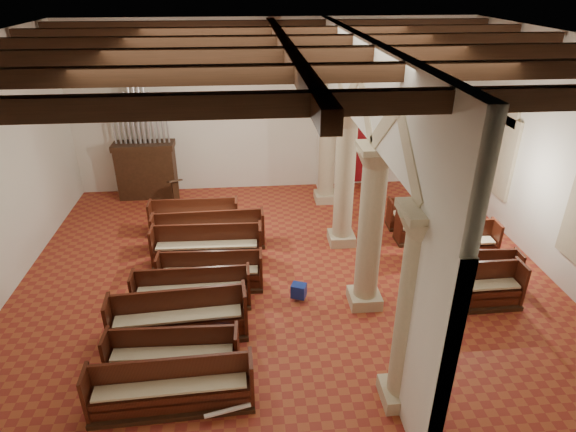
# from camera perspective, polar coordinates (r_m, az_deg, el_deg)

# --- Properties ---
(floor) EXTENTS (14.00, 14.00, 0.00)m
(floor) POSITION_cam_1_polar(r_m,az_deg,el_deg) (13.12, -0.25, -6.76)
(floor) COLOR #9C4022
(floor) RESTS_ON ground
(ceiling) EXTENTS (14.00, 14.00, 0.00)m
(ceiling) POSITION_cam_1_polar(r_m,az_deg,el_deg) (11.00, -0.32, 20.27)
(ceiling) COLOR black
(ceiling) RESTS_ON wall_back
(wall_back) EXTENTS (14.00, 0.02, 6.00)m
(wall_back) POSITION_cam_1_polar(r_m,az_deg,el_deg) (17.44, -2.00, 12.70)
(wall_back) COLOR silver
(wall_back) RESTS_ON floor
(wall_front) EXTENTS (14.00, 0.02, 6.00)m
(wall_front) POSITION_cam_1_polar(r_m,az_deg,el_deg) (6.55, 4.34, -13.84)
(wall_front) COLOR silver
(wall_front) RESTS_ON floor
(wall_right) EXTENTS (0.02, 12.00, 6.00)m
(wall_right) POSITION_cam_1_polar(r_m,az_deg,el_deg) (14.12, 29.48, 5.76)
(wall_right) COLOR silver
(wall_right) RESTS_ON floor
(ceiling_beams) EXTENTS (13.80, 11.80, 0.30)m
(ceiling_beams) POSITION_cam_1_polar(r_m,az_deg,el_deg) (11.02, -0.31, 19.34)
(ceiling_beams) COLOR #381F11
(ceiling_beams) RESTS_ON wall_back
(arcade) EXTENTS (0.90, 11.90, 6.00)m
(arcade) POSITION_cam_1_polar(r_m,az_deg,el_deg) (11.81, 8.54, 8.32)
(arcade) COLOR tan
(arcade) RESTS_ON floor
(window_right_b) EXTENTS (0.03, 1.00, 2.20)m
(window_right_b) POSITION_cam_1_polar(r_m,az_deg,el_deg) (16.35, 24.25, 6.42)
(window_right_b) COLOR #2C6346
(window_right_b) RESTS_ON wall_right
(window_back) EXTENTS (1.00, 0.03, 2.20)m
(window_back) POSITION_cam_1_polar(r_m,az_deg,el_deg) (18.58, 13.89, 10.27)
(window_back) COLOR #2C6346
(window_back) RESTS_ON wall_back
(pipe_organ) EXTENTS (2.10, 0.85, 4.40)m
(pipe_organ) POSITION_cam_1_polar(r_m,az_deg,el_deg) (17.77, -16.55, 6.37)
(pipe_organ) COLOR #381F11
(pipe_organ) RESTS_ON floor
(lectern) EXTENTS (0.56, 0.60, 1.14)m
(lectern) POSITION_cam_1_polar(r_m,az_deg,el_deg) (16.83, -13.14, 2.33)
(lectern) COLOR #341A10
(lectern) RESTS_ON floor
(dossal_curtain) EXTENTS (1.80, 0.07, 2.17)m
(dossal_curtain) POSITION_cam_1_polar(r_m,az_deg,el_deg) (18.41, 9.13, 7.18)
(dossal_curtain) COLOR maroon
(dossal_curtain) RESTS_ON floor
(processional_banner) EXTENTS (0.60, 0.76, 2.60)m
(processional_banner) POSITION_cam_1_polar(r_m,az_deg,el_deg) (18.09, 16.24, 4.92)
(processional_banner) COLOR #381F11
(processional_banner) RESTS_ON floor
(hymnal_box_a) EXTENTS (0.37, 0.34, 0.31)m
(hymnal_box_a) POSITION_cam_1_polar(r_m,az_deg,el_deg) (9.64, -8.59, -20.19)
(hymnal_box_a) COLOR navy
(hymnal_box_a) RESTS_ON floor
(hymnal_box_b) EXTENTS (0.43, 0.38, 0.36)m
(hymnal_box_b) POSITION_cam_1_polar(r_m,az_deg,el_deg) (10.84, -7.80, -13.53)
(hymnal_box_b) COLOR navy
(hymnal_box_b) RESTS_ON floor
(hymnal_box_c) EXTENTS (0.43, 0.39, 0.35)m
(hymnal_box_c) POSITION_cam_1_polar(r_m,az_deg,el_deg) (11.98, 1.28, -8.82)
(hymnal_box_c) COLOR navy
(hymnal_box_c) RESTS_ON floor
(tube_heater_a) EXTENTS (0.86, 0.28, 0.09)m
(tube_heater_a) POSITION_cam_1_polar(r_m,az_deg,el_deg) (9.48, -7.16, -21.90)
(tube_heater_a) COLOR white
(tube_heater_a) RESTS_ON floor
(tube_heater_b) EXTENTS (0.96, 0.23, 0.10)m
(tube_heater_b) POSITION_cam_1_polar(r_m,az_deg,el_deg) (10.45, -7.89, -16.30)
(tube_heater_b) COLOR white
(tube_heater_b) RESTS_ON floor
(nave_pew_0) EXTENTS (3.03, 0.80, 1.03)m
(nave_pew_0) POSITION_cam_1_polar(r_m,az_deg,el_deg) (9.68, -13.55, -19.79)
(nave_pew_0) COLOR #381F11
(nave_pew_0) RESTS_ON floor
(nave_pew_1) EXTENTS (2.64, 0.75, 1.01)m
(nave_pew_1) POSITION_cam_1_polar(r_m,az_deg,el_deg) (10.33, -13.38, -16.18)
(nave_pew_1) COLOR #381F11
(nave_pew_1) RESTS_ON floor
(nave_pew_2) EXTENTS (3.01, 0.96, 1.15)m
(nave_pew_2) POSITION_cam_1_polar(r_m,az_deg,el_deg) (11.08, -12.72, -12.32)
(nave_pew_2) COLOR #381F11
(nave_pew_2) RESTS_ON floor
(nave_pew_3) EXTENTS (2.81, 0.69, 0.99)m
(nave_pew_3) POSITION_cam_1_polar(r_m,az_deg,el_deg) (11.98, -11.25, -9.13)
(nave_pew_3) COLOR #381F11
(nave_pew_3) RESTS_ON floor
(nave_pew_4) EXTENTS (2.66, 0.76, 1.00)m
(nave_pew_4) POSITION_cam_1_polar(r_m,az_deg,el_deg) (12.53, -9.11, -7.12)
(nave_pew_4) COLOR #381F11
(nave_pew_4) RESTS_ON floor
(nave_pew_5) EXTENTS (3.02, 0.84, 1.13)m
(nave_pew_5) POSITION_cam_1_polar(r_m,az_deg,el_deg) (13.53, -9.49, -4.15)
(nave_pew_5) COLOR #381F11
(nave_pew_5) RESTS_ON floor
(nave_pew_6) EXTENTS (3.24, 0.79, 1.08)m
(nave_pew_6) POSITION_cam_1_polar(r_m,az_deg,el_deg) (14.33, -9.31, -2.35)
(nave_pew_6) COLOR #381F11
(nave_pew_6) RESTS_ON floor
(nave_pew_7) EXTENTS (2.70, 0.71, 1.07)m
(nave_pew_7) POSITION_cam_1_polar(r_m,az_deg,el_deg) (15.20, -11.01, -0.70)
(nave_pew_7) COLOR #381F11
(nave_pew_7) RESTS_ON floor
(aisle_pew_0) EXTENTS (2.04, 0.77, 1.12)m
(aisle_pew_0) POSITION_cam_1_polar(r_m,az_deg,el_deg) (12.63, 21.61, -8.33)
(aisle_pew_0) COLOR #381F11
(aisle_pew_0) RESTS_ON floor
(aisle_pew_1) EXTENTS (2.05, 0.77, 0.98)m
(aisle_pew_1) POSITION_cam_1_polar(r_m,az_deg,el_deg) (13.39, 21.58, -6.47)
(aisle_pew_1) COLOR #381F11
(aisle_pew_1) RESTS_ON floor
(aisle_pew_2) EXTENTS (2.24, 0.78, 1.14)m
(aisle_pew_2) POSITION_cam_1_polar(r_m,az_deg,el_deg) (14.30, 19.26, -3.54)
(aisle_pew_2) COLOR #381F11
(aisle_pew_2) RESTS_ON floor
(aisle_pew_3) EXTENTS (2.06, 0.73, 0.99)m
(aisle_pew_3) POSITION_cam_1_polar(r_m,az_deg,el_deg) (15.09, 16.43, -1.67)
(aisle_pew_3) COLOR #381F11
(aisle_pew_3) RESTS_ON floor
(aisle_pew_4) EXTENTS (1.87, 0.69, 0.96)m
(aisle_pew_4) POSITION_cam_1_polar(r_m,az_deg,el_deg) (15.81, 15.03, -0.17)
(aisle_pew_4) COLOR #381F11
(aisle_pew_4) RESTS_ON floor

